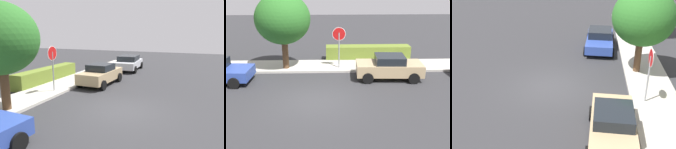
{
  "view_description": "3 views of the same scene",
  "coord_description": "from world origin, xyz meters",
  "views": [
    {
      "loc": [
        -9.23,
        -3.2,
        3.66
      ],
      "look_at": [
        1.62,
        1.14,
        1.34
      ],
      "focal_mm": 35.0,
      "sensor_mm": 36.0,
      "label": 1
    },
    {
      "loc": [
        0.73,
        -12.8,
        6.12
      ],
      "look_at": [
        1.18,
        1.68,
        0.79
      ],
      "focal_mm": 45.0,
      "sensor_mm": 36.0,
      "label": 2
    },
    {
      "loc": [
        13.3,
        2.07,
        7.21
      ],
      "look_at": [
        0.7,
        0.82,
        1.06
      ],
      "focal_mm": 45.0,
      "sensor_mm": 36.0,
      "label": 3
    }
  ],
  "objects": [
    {
      "name": "sidewalk_curb",
      "position": [
        0.0,
        5.35,
        0.07
      ],
      "size": [
        32.0,
        2.4,
        0.14
      ],
      "primitive_type": "cube",
      "color": "#B2ADA3",
      "rests_on": "ground_plane"
    },
    {
      "name": "parked_car_blue",
      "position": [
        -6.09,
        2.73,
        0.71
      ],
      "size": [
        4.5,
        2.21,
        1.39
      ],
      "color": "#2D479E",
      "rests_on": "ground_plane"
    },
    {
      "name": "parked_car_tan",
      "position": [
        4.29,
        3.06,
        0.74
      ],
      "size": [
        3.98,
        2.05,
        1.45
      ],
      "color": "tan",
      "rests_on": "ground_plane"
    },
    {
      "name": "street_tree_mid_block",
      "position": [
        -2.19,
        4.92,
        3.33
      ],
      "size": [
        3.47,
        3.47,
        4.95
      ],
      "color": "#513823",
      "rests_on": "ground_plane"
    },
    {
      "name": "ground_plane",
      "position": [
        0.0,
        0.0,
        0.0
      ],
      "size": [
        60.0,
        60.0,
        0.0
      ],
      "primitive_type": "plane",
      "color": "#2D2D30"
    },
    {
      "name": "stop_sign",
      "position": [
        1.34,
        4.81,
        1.96
      ],
      "size": [
        0.85,
        0.08,
        2.81
      ],
      "color": "gray",
      "rests_on": "ground_plane"
    }
  ]
}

